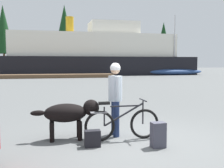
{
  "coord_description": "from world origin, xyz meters",
  "views": [
    {
      "loc": [
        -1.78,
        -5.26,
        1.7
      ],
      "look_at": [
        -0.32,
        1.22,
        1.16
      ],
      "focal_mm": 41.54,
      "sensor_mm": 36.0,
      "label": 1
    }
  ],
  "objects_px": {
    "person_cyclist": "(115,92)",
    "handbag_pannier": "(92,139)",
    "sailboat_moored": "(174,72)",
    "ferry_boat": "(95,55)",
    "dog": "(70,113)",
    "bicycle": "(122,124)",
    "backpack": "(158,135)"
  },
  "relations": [
    {
      "from": "backpack",
      "to": "ferry_boat",
      "type": "height_order",
      "value": "ferry_boat"
    },
    {
      "from": "person_cyclist",
      "to": "handbag_pannier",
      "type": "bearing_deg",
      "value": -132.6
    },
    {
      "from": "dog",
      "to": "handbag_pannier",
      "type": "xyz_separation_m",
      "value": [
        0.41,
        -0.62,
        -0.42
      ]
    },
    {
      "from": "backpack",
      "to": "handbag_pannier",
      "type": "height_order",
      "value": "backpack"
    },
    {
      "from": "backpack",
      "to": "sailboat_moored",
      "type": "relative_size",
      "value": 0.06
    },
    {
      "from": "person_cyclist",
      "to": "dog",
      "type": "relative_size",
      "value": 1.14
    },
    {
      "from": "backpack",
      "to": "sailboat_moored",
      "type": "bearing_deg",
      "value": 63.34
    },
    {
      "from": "ferry_boat",
      "to": "sailboat_moored",
      "type": "height_order",
      "value": "sailboat_moored"
    },
    {
      "from": "bicycle",
      "to": "handbag_pannier",
      "type": "relative_size",
      "value": 4.99
    },
    {
      "from": "bicycle",
      "to": "dog",
      "type": "distance_m",
      "value": 1.17
    },
    {
      "from": "person_cyclist",
      "to": "backpack",
      "type": "height_order",
      "value": "person_cyclist"
    },
    {
      "from": "person_cyclist",
      "to": "bicycle",
      "type": "bearing_deg",
      "value": -81.29
    },
    {
      "from": "sailboat_moored",
      "to": "ferry_boat",
      "type": "bearing_deg",
      "value": 161.64
    },
    {
      "from": "person_cyclist",
      "to": "handbag_pannier",
      "type": "xyz_separation_m",
      "value": [
        -0.64,
        -0.7,
        -0.85
      ]
    },
    {
      "from": "ferry_boat",
      "to": "person_cyclist",
      "type": "bearing_deg",
      "value": -98.08
    },
    {
      "from": "handbag_pannier",
      "to": "sailboat_moored",
      "type": "bearing_deg",
      "value": 61.07
    },
    {
      "from": "dog",
      "to": "handbag_pannier",
      "type": "bearing_deg",
      "value": -56.66
    },
    {
      "from": "backpack",
      "to": "dog",
      "type": "bearing_deg",
      "value": 150.85
    },
    {
      "from": "person_cyclist",
      "to": "sailboat_moored",
      "type": "height_order",
      "value": "sailboat_moored"
    },
    {
      "from": "ferry_boat",
      "to": "handbag_pannier",
      "type": "bearing_deg",
      "value": -99.02
    },
    {
      "from": "bicycle",
      "to": "person_cyclist",
      "type": "height_order",
      "value": "person_cyclist"
    },
    {
      "from": "bicycle",
      "to": "backpack",
      "type": "relative_size",
      "value": 3.31
    },
    {
      "from": "person_cyclist",
      "to": "backpack",
      "type": "distance_m",
      "value": 1.43
    },
    {
      "from": "dog",
      "to": "handbag_pannier",
      "type": "relative_size",
      "value": 4.42
    },
    {
      "from": "dog",
      "to": "bicycle",
      "type": "bearing_deg",
      "value": -15.39
    },
    {
      "from": "bicycle",
      "to": "person_cyclist",
      "type": "bearing_deg",
      "value": 98.71
    },
    {
      "from": "dog",
      "to": "backpack",
      "type": "bearing_deg",
      "value": -29.15
    },
    {
      "from": "bicycle",
      "to": "person_cyclist",
      "type": "relative_size",
      "value": 0.99
    },
    {
      "from": "person_cyclist",
      "to": "dog",
      "type": "bearing_deg",
      "value": -175.79
    },
    {
      "from": "person_cyclist",
      "to": "sailboat_moored",
      "type": "distance_m",
      "value": 31.79
    },
    {
      "from": "person_cyclist",
      "to": "ferry_boat",
      "type": "bearing_deg",
      "value": 81.92
    },
    {
      "from": "backpack",
      "to": "bicycle",
      "type": "bearing_deg",
      "value": 132.49
    }
  ]
}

